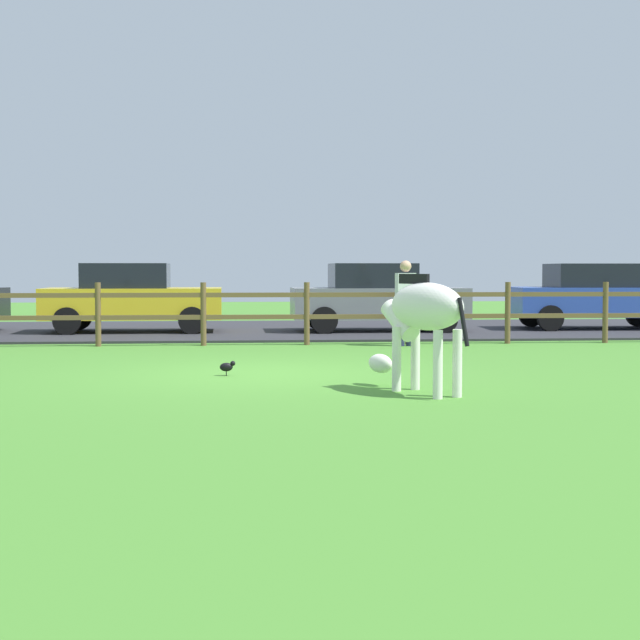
{
  "coord_description": "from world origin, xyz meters",
  "views": [
    {
      "loc": [
        -0.35,
        -13.17,
        1.46
      ],
      "look_at": [
        0.86,
        0.59,
        0.72
      ],
      "focal_mm": 52.71,
      "sensor_mm": 36.0,
      "label": 1
    }
  ],
  "objects": [
    {
      "name": "visitor_near_fence",
      "position": [
        2.85,
        4.57,
        0.91
      ],
      "size": [
        0.38,
        0.26,
        1.64
      ],
      "color": "#232847",
      "rests_on": "ground_plane"
    },
    {
      "name": "crow_on_grass",
      "position": [
        -0.5,
        -0.23,
        0.13
      ],
      "size": [
        0.21,
        0.1,
        0.2
      ],
      "color": "black",
      "rests_on": "ground_plane"
    },
    {
      "name": "parked_car_grey",
      "position": [
        2.86,
        8.33,
        0.84
      ],
      "size": [
        4.02,
        1.91,
        1.56
      ],
      "color": "slate",
      "rests_on": "parking_asphalt"
    },
    {
      "name": "parked_car_yellow",
      "position": [
        -2.76,
        8.48,
        0.84
      ],
      "size": [
        4.03,
        1.93,
        1.56
      ],
      "color": "yellow",
      "rests_on": "parking_asphalt"
    },
    {
      "name": "paddock_fence",
      "position": [
        -0.01,
        5.0,
        0.7
      ],
      "size": [
        22.09,
        0.11,
        1.22
      ],
      "color": "brown",
      "rests_on": "ground_plane"
    },
    {
      "name": "parked_car_blue",
      "position": [
        8.19,
        8.66,
        0.84
      ],
      "size": [
        4.08,
        2.04,
        1.56
      ],
      "color": "#2D4CAD",
      "rests_on": "parking_asphalt"
    },
    {
      "name": "ground_plane",
      "position": [
        0.0,
        0.0,
        0.0
      ],
      "size": [
        60.0,
        60.0,
        0.0
      ],
      "primitive_type": "plane",
      "color": "#47842D"
    },
    {
      "name": "parking_asphalt",
      "position": [
        0.0,
        9.3,
        0.03
      ],
      "size": [
        28.0,
        7.4,
        0.05
      ],
      "primitive_type": "cube",
      "color": "#2D2D33",
      "rests_on": "ground_plane"
    },
    {
      "name": "zebra",
      "position": [
        1.82,
        -2.29,
        0.93
      ],
      "size": [
        1.08,
        1.79,
        1.41
      ],
      "color": "white",
      "rests_on": "ground_plane"
    }
  ]
}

